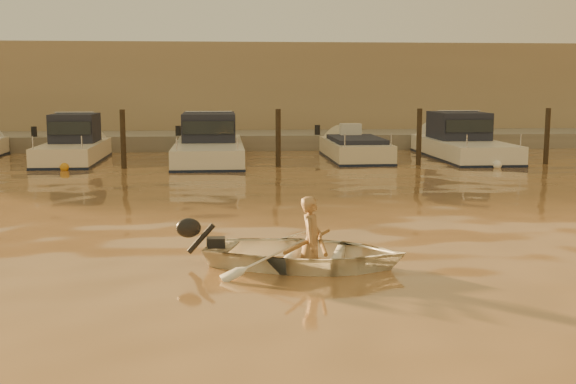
{
  "coord_description": "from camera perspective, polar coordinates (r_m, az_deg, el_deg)",
  "views": [
    {
      "loc": [
        -2.16,
        -11.14,
        2.93
      ],
      "look_at": [
        -0.85,
        3.02,
        0.75
      ],
      "focal_mm": 45.0,
      "sensor_mm": 36.0,
      "label": 1
    }
  ],
  "objects": [
    {
      "name": "fender_e",
      "position": [
        25.79,
        16.21,
        2.06
      ],
      "size": [
        0.3,
        0.3,
        0.3
      ],
      "primitive_type": "sphere",
      "color": "white",
      "rests_on": "ground_plane"
    },
    {
      "name": "moored_boat_2",
      "position": [
        27.24,
        -6.27,
        3.8
      ],
      "size": [
        2.46,
        8.19,
        1.75
      ],
      "primitive_type": null,
      "color": "silver",
      "rests_on": "ground_plane"
    },
    {
      "name": "oar_starboard",
      "position": [
        11.51,
        1.62,
        -3.88
      ],
      "size": [
        0.97,
        1.92,
        0.13
      ],
      "primitive_type": "cylinder",
      "rotation": [
        1.54,
        0.0,
        -0.45
      ],
      "color": "brown",
      "rests_on": "dinghy"
    },
    {
      "name": "fender_b",
      "position": [
        25.23,
        -17.25,
        1.87
      ],
      "size": [
        0.3,
        0.3,
        0.3
      ],
      "primitive_type": "sphere",
      "color": "orange",
      "rests_on": "ground_plane"
    },
    {
      "name": "fender_c",
      "position": [
        23.97,
        -6.67,
        1.87
      ],
      "size": [
        0.3,
        0.3,
        0.3
      ],
      "primitive_type": "sphere",
      "color": "white",
      "rests_on": "ground_plane"
    },
    {
      "name": "piling_3",
      "position": [
        25.97,
        10.31,
        4.08
      ],
      "size": [
        0.18,
        0.18,
        2.2
      ],
      "primitive_type": "cylinder",
      "color": "#2D2319",
      "rests_on": "ground_plane"
    },
    {
      "name": "waterfront_building",
      "position": [
        38.21,
        -2.05,
        7.9
      ],
      "size": [
        46.0,
        7.0,
        4.8
      ],
      "primitive_type": "cube",
      "color": "#9E8466",
      "rests_on": "quay"
    },
    {
      "name": "moored_boat_3",
      "position": [
        27.74,
        5.3,
        3.07
      ],
      "size": [
        2.04,
        5.91,
        0.95
      ],
      "primitive_type": null,
      "color": "beige",
      "rests_on": "ground_plane"
    },
    {
      "name": "piling_2",
      "position": [
        25.1,
        -0.78,
        4.07
      ],
      "size": [
        0.18,
        0.18,
        2.2
      ],
      "primitive_type": "cylinder",
      "color": "#2D2319",
      "rests_on": "ground_plane"
    },
    {
      "name": "moored_boat_4",
      "position": [
        28.79,
        13.69,
        3.87
      ],
      "size": [
        2.39,
        7.33,
        1.75
      ],
      "primitive_type": null,
      "color": "white",
      "rests_on": "ground_plane"
    },
    {
      "name": "fender_d",
      "position": [
        25.46,
        5.42,
        2.28
      ],
      "size": [
        0.3,
        0.3,
        0.3
      ],
      "primitive_type": "sphere",
      "color": "orange",
      "rests_on": "ground_plane"
    },
    {
      "name": "dinghy",
      "position": [
        11.57,
        1.37,
        -4.88
      ],
      "size": [
        3.7,
        3.08,
        0.66
      ],
      "primitive_type": "imported",
      "rotation": [
        0.0,
        0.0,
        1.29
      ],
      "color": "white",
      "rests_on": "ground_plane"
    },
    {
      "name": "outboard_motor",
      "position": [
        11.88,
        -5.81,
        -4.22
      ],
      "size": [
        0.98,
        0.63,
        0.7
      ],
      "primitive_type": null,
      "rotation": [
        0.0,
        0.0,
        -0.28
      ],
      "color": "black",
      "rests_on": "dinghy"
    },
    {
      "name": "person",
      "position": [
        11.5,
        1.87,
        -3.89
      ],
      "size": [
        0.48,
        0.6,
        1.44
      ],
      "primitive_type": "imported",
      "rotation": [
        0.0,
        0.0,
        1.29
      ],
      "color": "#A37B51",
      "rests_on": "dinghy"
    },
    {
      "name": "moored_boat_1",
      "position": [
        27.78,
        -16.63,
        3.58
      ],
      "size": [
        2.0,
        6.04,
        1.75
      ],
      "primitive_type": null,
      "color": "#EFE0C8",
      "rests_on": "ground_plane"
    },
    {
      "name": "oar_port",
      "position": [
        11.48,
        2.61,
        -3.92
      ],
      "size": [
        0.2,
        2.1,
        0.13
      ],
      "primitive_type": "cylinder",
      "rotation": [
        1.54,
        0.0,
        -0.07
      ],
      "color": "brown",
      "rests_on": "dinghy"
    },
    {
      "name": "quay",
      "position": [
        32.83,
        -1.49,
        3.84
      ],
      "size": [
        52.0,
        4.0,
        1.0
      ],
      "primitive_type": "cube",
      "color": "gray",
      "rests_on": "ground_plane"
    },
    {
      "name": "piling_4",
      "position": [
        27.61,
        19.77,
        3.98
      ],
      "size": [
        0.18,
        0.18,
        2.2
      ],
      "primitive_type": "cylinder",
      "color": "#2D2319",
      "rests_on": "ground_plane"
    },
    {
      "name": "ground_plane",
      "position": [
        11.72,
        5.53,
        -5.8
      ],
      "size": [
        160.0,
        160.0,
        0.0
      ],
      "primitive_type": "plane",
      "color": "#94643B",
      "rests_on": "ground"
    },
    {
      "name": "piling_1",
      "position": [
        25.25,
        -12.89,
        3.87
      ],
      "size": [
        0.18,
        0.18,
        2.2
      ],
      "primitive_type": "cylinder",
      "color": "#2D2319",
      "rests_on": "ground_plane"
    }
  ]
}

